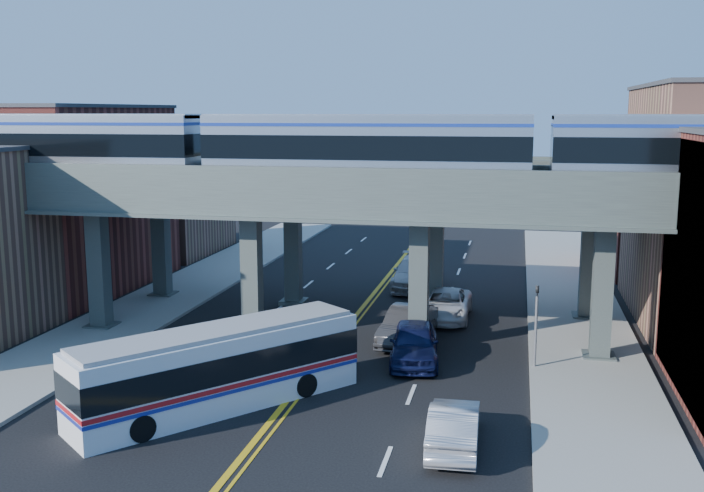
{
  "coord_description": "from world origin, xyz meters",
  "views": [
    {
      "loc": [
        8.27,
        -26.7,
        10.81
      ],
      "look_at": [
        0.78,
        8.45,
        4.61
      ],
      "focal_mm": 40.0,
      "sensor_mm": 36.0,
      "label": 1
    }
  ],
  "objects_px": {
    "stop_sign": "(312,337)",
    "car_lane_a": "(414,343)",
    "car_lane_c": "(446,305)",
    "transit_train": "(366,148)",
    "car_lane_d": "(415,273)",
    "traffic_signal": "(536,317)",
    "car_parked_curb": "(454,426)",
    "transit_bus": "(219,369)",
    "car_lane_b": "(408,325)"
  },
  "relations": [
    {
      "from": "stop_sign",
      "to": "car_lane_a",
      "type": "xyz_separation_m",
      "value": [
        3.78,
        2.96,
        -0.88
      ]
    },
    {
      "from": "car_lane_c",
      "to": "transit_train",
      "type": "bearing_deg",
      "value": -120.06
    },
    {
      "from": "stop_sign",
      "to": "car_lane_d",
      "type": "height_order",
      "value": "stop_sign"
    },
    {
      "from": "traffic_signal",
      "to": "car_parked_curb",
      "type": "distance_m",
      "value": 9.09
    },
    {
      "from": "car_lane_d",
      "to": "car_parked_curb",
      "type": "relative_size",
      "value": 1.39
    },
    {
      "from": "car_lane_a",
      "to": "car_lane_c",
      "type": "distance_m",
      "value": 7.61
    },
    {
      "from": "stop_sign",
      "to": "transit_bus",
      "type": "height_order",
      "value": "transit_bus"
    },
    {
      "from": "transit_bus",
      "to": "car_lane_a",
      "type": "distance_m",
      "value": 9.25
    },
    {
      "from": "transit_bus",
      "to": "car_lane_d",
      "type": "bearing_deg",
      "value": 27.51
    },
    {
      "from": "transit_train",
      "to": "car_lane_c",
      "type": "xyz_separation_m",
      "value": [
        3.24,
        5.54,
        -8.44
      ]
    },
    {
      "from": "transit_train",
      "to": "traffic_signal",
      "type": "height_order",
      "value": "transit_train"
    },
    {
      "from": "stop_sign",
      "to": "traffic_signal",
      "type": "distance_m",
      "value": 9.41
    },
    {
      "from": "stop_sign",
      "to": "car_lane_b",
      "type": "height_order",
      "value": "stop_sign"
    },
    {
      "from": "car_lane_d",
      "to": "transit_train",
      "type": "bearing_deg",
      "value": -95.38
    },
    {
      "from": "transit_bus",
      "to": "car_lane_c",
      "type": "xyz_separation_m",
      "value": [
        7.01,
        14.29,
        -0.72
      ]
    },
    {
      "from": "car_lane_b",
      "to": "car_parked_curb",
      "type": "bearing_deg",
      "value": -67.53
    },
    {
      "from": "car_lane_c",
      "to": "traffic_signal",
      "type": "bearing_deg",
      "value": -59.17
    },
    {
      "from": "car_lane_b",
      "to": "car_lane_d",
      "type": "xyz_separation_m",
      "value": [
        -1.2,
        11.82,
        0.07
      ]
    },
    {
      "from": "car_lane_a",
      "to": "car_lane_b",
      "type": "height_order",
      "value": "car_lane_a"
    },
    {
      "from": "transit_train",
      "to": "car_lane_d",
      "type": "distance_m",
      "value": 15.07
    },
    {
      "from": "car_lane_a",
      "to": "stop_sign",
      "type": "bearing_deg",
      "value": -148.92
    },
    {
      "from": "car_parked_curb",
      "to": "transit_bus",
      "type": "bearing_deg",
      "value": -13.37
    },
    {
      "from": "traffic_signal",
      "to": "car_lane_c",
      "type": "height_order",
      "value": "traffic_signal"
    },
    {
      "from": "stop_sign",
      "to": "car_parked_curb",
      "type": "bearing_deg",
      "value": -41.77
    },
    {
      "from": "stop_sign",
      "to": "traffic_signal",
      "type": "bearing_deg",
      "value": 18.63
    },
    {
      "from": "transit_train",
      "to": "traffic_signal",
      "type": "relative_size",
      "value": 11.07
    },
    {
      "from": "car_lane_b",
      "to": "car_parked_curb",
      "type": "relative_size",
      "value": 1.13
    },
    {
      "from": "stop_sign",
      "to": "transit_train",
      "type": "bearing_deg",
      "value": 76.4
    },
    {
      "from": "traffic_signal",
      "to": "car_lane_b",
      "type": "bearing_deg",
      "value": 154.58
    },
    {
      "from": "transit_bus",
      "to": "car_parked_curb",
      "type": "height_order",
      "value": "transit_bus"
    },
    {
      "from": "car_lane_c",
      "to": "car_parked_curb",
      "type": "bearing_deg",
      "value": -83.53
    },
    {
      "from": "car_lane_b",
      "to": "car_parked_curb",
      "type": "xyz_separation_m",
      "value": [
        3.11,
        -11.3,
        -0.1
      ]
    },
    {
      "from": "traffic_signal",
      "to": "car_lane_b",
      "type": "relative_size",
      "value": 0.8
    },
    {
      "from": "car_lane_c",
      "to": "car_lane_b",
      "type": "bearing_deg",
      "value": -105.54
    },
    {
      "from": "traffic_signal",
      "to": "car_lane_a",
      "type": "height_order",
      "value": "traffic_signal"
    },
    {
      "from": "car_parked_curb",
      "to": "stop_sign",
      "type": "bearing_deg",
      "value": -43.65
    },
    {
      "from": "stop_sign",
      "to": "car_lane_c",
      "type": "distance_m",
      "value": 11.48
    },
    {
      "from": "car_lane_c",
      "to": "car_parked_curb",
      "type": "relative_size",
      "value": 1.19
    },
    {
      "from": "transit_bus",
      "to": "car_lane_d",
      "type": "height_order",
      "value": "transit_bus"
    },
    {
      "from": "car_lane_d",
      "to": "stop_sign",
      "type": "bearing_deg",
      "value": -98.41
    },
    {
      "from": "car_lane_c",
      "to": "car_lane_d",
      "type": "xyz_separation_m",
      "value": [
        -2.55,
        7.04,
        0.16
      ]
    },
    {
      "from": "traffic_signal",
      "to": "stop_sign",
      "type": "bearing_deg",
      "value": -161.37
    },
    {
      "from": "car_lane_b",
      "to": "traffic_signal",
      "type": "bearing_deg",
      "value": -18.32
    },
    {
      "from": "car_lane_b",
      "to": "car_lane_c",
      "type": "xyz_separation_m",
      "value": [
        1.35,
        4.78,
        -0.1
      ]
    },
    {
      "from": "car_lane_a",
      "to": "transit_bus",
      "type": "bearing_deg",
      "value": -140.35
    },
    {
      "from": "stop_sign",
      "to": "car_lane_b",
      "type": "xyz_separation_m",
      "value": [
        3.09,
        5.76,
        -0.91
      ]
    },
    {
      "from": "car_lane_a",
      "to": "car_lane_d",
      "type": "distance_m",
      "value": 14.74
    },
    {
      "from": "car_lane_a",
      "to": "traffic_signal",
      "type": "bearing_deg",
      "value": -6.48
    },
    {
      "from": "stop_sign",
      "to": "car_lane_a",
      "type": "relative_size",
      "value": 0.51
    },
    {
      "from": "stop_sign",
      "to": "car_lane_c",
      "type": "xyz_separation_m",
      "value": [
        4.44,
        10.54,
        -1.01
      ]
    }
  ]
}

